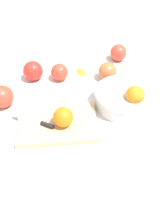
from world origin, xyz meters
name	(u,v)px	position (x,y,z in m)	size (l,w,h in m)	color
ground_plane	(76,102)	(0.00, 0.00, 0.00)	(2.40, 2.40, 0.00)	silver
bowl	(122,97)	(-0.15, 0.07, 0.04)	(0.19, 0.19, 0.10)	silver
cutting_board	(58,124)	(0.09, 0.09, 0.01)	(0.26, 0.17, 0.02)	#DBB77F
orange_on_board	(63,117)	(0.08, 0.11, 0.05)	(0.06, 0.06, 0.06)	orange
knife	(39,122)	(0.15, 0.08, 0.02)	(0.12, 0.12, 0.01)	silver
apple_front_center	(60,72)	(0.02, -0.15, 0.03)	(0.07, 0.07, 0.07)	#D6422D
apple_front_right	(2,97)	(0.25, -0.07, 0.04)	(0.08, 0.08, 0.08)	#D6422D
apple_front_left	(107,71)	(-0.16, -0.09, 0.04)	(0.07, 0.07, 0.07)	#CC6638
apple_front_right_2	(33,71)	(0.12, -0.19, 0.04)	(0.08, 0.08, 0.08)	red
apple_front_left_2	(118,53)	(-0.26, -0.21, 0.04)	(0.07, 0.07, 0.07)	#D6422D
citrus_peel	(81,71)	(-0.07, -0.17, 0.00)	(0.05, 0.04, 0.01)	orange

